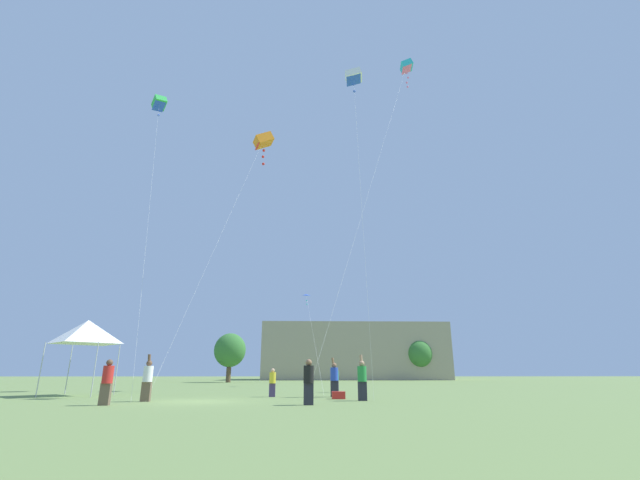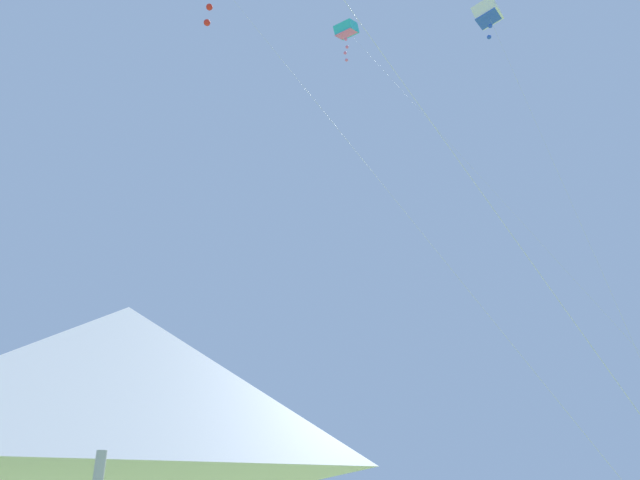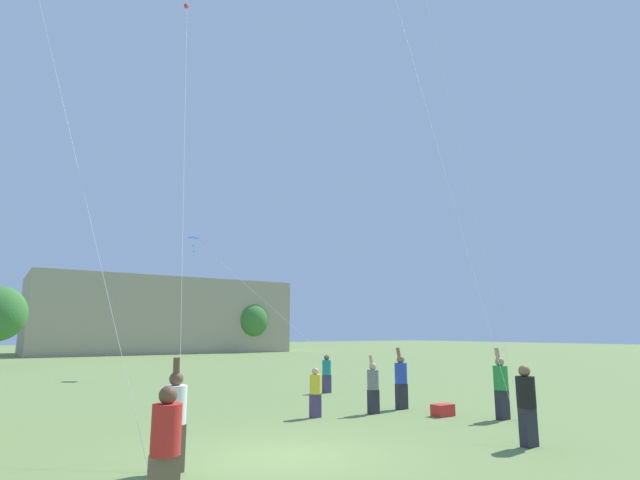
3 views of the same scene
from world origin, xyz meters
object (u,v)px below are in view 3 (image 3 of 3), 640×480
Objects in this scene: cooler_box at (443,410)px; person_teal_shirt at (327,372)px; person_grey_shirt at (373,385)px; kite_blue_delta_1 at (194,239)px; person_black_shirt at (526,402)px; person_red_shirt at (165,446)px; person_white_shirt at (174,415)px; person_yellow_shirt at (315,390)px; person_blue_shirt at (401,379)px; person_green_shirt at (501,384)px.

person_teal_shirt is at bearing 87.10° from cooler_box.
kite_blue_delta_1 is at bearing -19.42° from person_grey_shirt.
person_black_shirt reaches higher than person_red_shirt.
person_yellow_shirt is at bearing -135.24° from person_white_shirt.
person_red_shirt is 11.26m from person_blue_shirt.
person_white_shirt reaches higher than person_grey_shirt.
person_grey_shirt is at bearing -145.36° from person_white_shirt.
person_blue_shirt is at bearing 31.83° from person_black_shirt.
person_black_shirt reaches higher than cooler_box.
person_teal_shirt is at bearing -38.82° from person_grey_shirt.
person_white_shirt is at bearing -109.67° from kite_blue_delta_1.
person_white_shirt is (-10.00, -0.22, 0.00)m from person_green_shirt.
person_red_shirt reaches higher than cooler_box.
person_grey_shirt is at bearing 135.18° from cooler_box.
person_blue_shirt reaches higher than person_yellow_shirt.
person_white_shirt is 9.51m from person_blue_shirt.
person_yellow_shirt is at bearing -2.29° from person_red_shirt.
person_blue_shirt is at bearing -100.14° from person_grey_shirt.
person_black_shirt is at bearing -71.67° from person_yellow_shirt.
cooler_box is at bearing -28.91° from person_yellow_shirt.
person_red_shirt is at bearing 81.24° from person_white_shirt.
person_black_shirt is 1.01× the size of person_red_shirt.
person_green_shirt is 1.16× the size of person_red_shirt.
person_red_shirt is 8.66m from person_yellow_shirt.
person_red_shirt is at bearing 103.62° from person_grey_shirt.
person_green_shirt is 3.38m from person_blue_shirt.
cooler_box is at bearing 93.67° from person_blue_shirt.
kite_blue_delta_1 is at bearing 150.18° from person_teal_shirt.
person_blue_shirt reaches higher than person_grey_shirt.
kite_blue_delta_1 is (-1.51, 17.20, 7.43)m from person_blue_shirt.
person_teal_shirt is 14.35m from kite_blue_delta_1.
person_teal_shirt is 12.67m from person_white_shirt.
person_black_shirt is at bearing -89.83° from kite_blue_delta_1.
person_teal_shirt is at bearing 53.07° from person_yellow_shirt.
person_yellow_shirt is (-1.93, 0.43, -0.09)m from person_grey_shirt.
person_yellow_shirt is 0.08× the size of kite_blue_delta_1.
person_yellow_shirt is 18.73m from kite_blue_delta_1.
cooler_box is 1.95m from person_green_shirt.
cooler_box is at bearing -85.16° from kite_blue_delta_1.
person_white_shirt is at bearing 24.60° from person_red_shirt.
person_grey_shirt is (7.45, 3.17, -0.13)m from person_white_shirt.
cooler_box is 0.45× the size of person_yellow_shirt.
person_white_shirt reaches higher than person_yellow_shirt.
person_white_shirt is 6.59m from person_yellow_shirt.
person_teal_shirt is 0.89× the size of person_black_shirt.
kite_blue_delta_1 is (-2.63, 20.39, 7.41)m from person_green_shirt.
person_blue_shirt is (1.44, 5.79, 0.02)m from person_black_shirt.
person_black_shirt is 7.81m from person_white_shirt.
person_blue_shirt is at bearing -84.97° from kite_blue_delta_1.
kite_blue_delta_1 is at bearing 94.84° from cooler_box.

